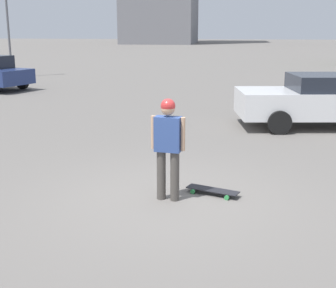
% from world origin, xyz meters
% --- Properties ---
extents(ground_plane, '(220.00, 220.00, 0.00)m').
position_xyz_m(ground_plane, '(0.00, 0.00, 0.00)').
color(ground_plane, slate).
extents(person, '(0.26, 0.54, 1.61)m').
position_xyz_m(person, '(0.00, 0.00, 0.94)').
color(person, '#4C4742').
rests_on(person, ground_plane).
extents(skateboard, '(0.52, 0.90, 0.09)m').
position_xyz_m(skateboard, '(0.32, -0.69, 0.07)').
color(skateboard, '#232328').
rests_on(skateboard, ground_plane).
extents(car_parked_near, '(2.58, 4.96, 1.43)m').
position_xyz_m(car_parked_near, '(6.20, -3.48, 0.75)').
color(car_parked_near, silver).
rests_on(car_parked_near, ground_plane).
extents(lamp_post, '(0.28, 0.28, 6.18)m').
position_xyz_m(lamp_post, '(17.56, 11.22, 3.59)').
color(lamp_post, '#59595E').
rests_on(lamp_post, ground_plane).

